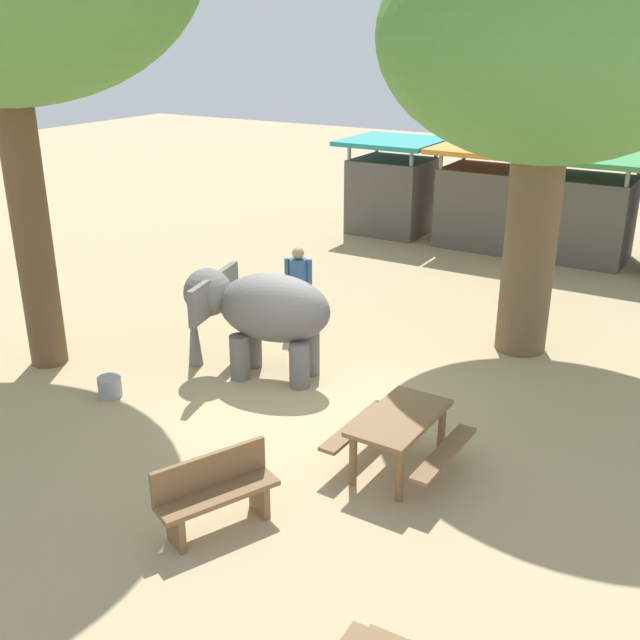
# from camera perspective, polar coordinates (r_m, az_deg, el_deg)

# --- Properties ---
(ground_plane) EXTENTS (60.00, 60.00, 0.00)m
(ground_plane) POSITION_cam_1_polar(r_m,az_deg,el_deg) (11.49, -1.50, -6.04)
(ground_plane) COLOR tan
(elephant) EXTENTS (2.52, 1.72, 1.73)m
(elephant) POSITION_cam_1_polar(r_m,az_deg,el_deg) (11.91, -4.68, 0.73)
(elephant) COLOR slate
(elephant) RESTS_ON ground_plane
(person_handler) EXTENTS (0.48, 0.32, 1.62)m
(person_handler) POSITION_cam_1_polar(r_m,az_deg,el_deg) (13.68, -1.66, 2.85)
(person_handler) COLOR #3F3833
(person_handler) RESTS_ON ground_plane
(shade_tree_secondary) EXTENTS (5.48, 5.02, 7.13)m
(shade_tree_secondary) POSITION_cam_1_polar(r_m,az_deg,el_deg) (12.66, 17.22, 19.64)
(shade_tree_secondary) COLOR brown
(shade_tree_secondary) RESTS_ON ground_plane
(wooden_bench) EXTENTS (0.94, 1.44, 0.88)m
(wooden_bench) POSITION_cam_1_polar(r_m,az_deg,el_deg) (8.64, -7.99, -12.72)
(wooden_bench) COLOR brown
(wooden_bench) RESTS_ON ground_plane
(picnic_table_far) EXTENTS (1.52, 1.54, 0.78)m
(picnic_table_far) POSITION_cam_1_polar(r_m,az_deg,el_deg) (9.54, 6.06, -8.26)
(picnic_table_far) COLOR brown
(picnic_table_far) RESTS_ON ground_plane
(market_stall_teal) EXTENTS (2.50, 2.50, 2.52)m
(market_stall_teal) POSITION_cam_1_polar(r_m,az_deg,el_deg) (20.84, 5.49, 9.77)
(market_stall_teal) COLOR #59514C
(market_stall_teal) RESTS_ON ground_plane
(market_stall_orange) EXTENTS (2.50, 2.50, 2.52)m
(market_stall_orange) POSITION_cam_1_polar(r_m,az_deg,el_deg) (19.89, 12.33, 8.82)
(market_stall_orange) COLOR #59514C
(market_stall_orange) RESTS_ON ground_plane
(market_stall_green) EXTENTS (2.50, 2.50, 2.52)m
(market_stall_green) POSITION_cam_1_polar(r_m,az_deg,el_deg) (19.25, 19.70, 7.66)
(market_stall_green) COLOR #59514C
(market_stall_green) RESTS_ON ground_plane
(feed_bucket) EXTENTS (0.36, 0.36, 0.32)m
(feed_bucket) POSITION_cam_1_polar(r_m,az_deg,el_deg) (11.94, -15.71, -4.92)
(feed_bucket) COLOR gray
(feed_bucket) RESTS_ON ground_plane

